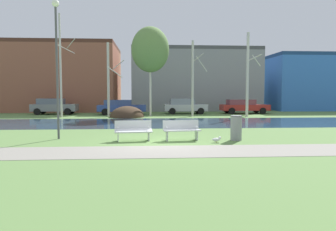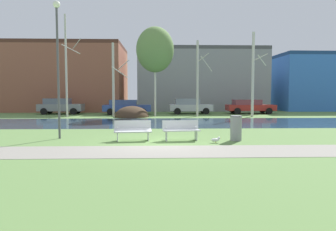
{
  "view_description": "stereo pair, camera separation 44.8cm",
  "coord_description": "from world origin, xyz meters",
  "px_view_note": "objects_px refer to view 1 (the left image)",
  "views": [
    {
      "loc": [
        -0.44,
        -12.7,
        2.05
      ],
      "look_at": [
        0.5,
        1.64,
        1.03
      ],
      "focal_mm": 33.54,
      "sensor_mm": 36.0,
      "label": 1
    },
    {
      "loc": [
        0.01,
        -12.73,
        2.05
      ],
      "look_at": [
        0.5,
        1.64,
        1.03
      ],
      "focal_mm": 33.54,
      "sensor_mm": 36.0,
      "label": 2
    }
  ],
  "objects_px": {
    "bench_right": "(182,130)",
    "trash_bin": "(236,128)",
    "parked_van_nearest_grey": "(54,106)",
    "streetlamp": "(57,49)",
    "seagull": "(217,139)",
    "parked_wagon_fourth_red": "(243,106)",
    "bench_left": "(133,130)",
    "parked_sedan_second_blue": "(121,107)",
    "parked_hatch_third_silver": "(184,106)"
  },
  "relations": [
    {
      "from": "parked_sedan_second_blue",
      "to": "parked_van_nearest_grey",
      "type": "bearing_deg",
      "value": 173.65
    },
    {
      "from": "bench_left",
      "to": "bench_right",
      "type": "xyz_separation_m",
      "value": [
        2.09,
        0.0,
        0.0
      ]
    },
    {
      "from": "streetlamp",
      "to": "parked_wagon_fourth_red",
      "type": "xyz_separation_m",
      "value": [
        13.71,
        16.98,
        -3.25
      ]
    },
    {
      "from": "trash_bin",
      "to": "parked_van_nearest_grey",
      "type": "height_order",
      "value": "parked_van_nearest_grey"
    },
    {
      "from": "seagull",
      "to": "parked_van_nearest_grey",
      "type": "relative_size",
      "value": 0.1
    },
    {
      "from": "bench_right",
      "to": "parked_van_nearest_grey",
      "type": "height_order",
      "value": "parked_van_nearest_grey"
    },
    {
      "from": "parked_sedan_second_blue",
      "to": "parked_wagon_fourth_red",
      "type": "height_order",
      "value": "parked_sedan_second_blue"
    },
    {
      "from": "seagull",
      "to": "parked_hatch_third_silver",
      "type": "height_order",
      "value": "parked_hatch_third_silver"
    },
    {
      "from": "bench_left",
      "to": "parked_sedan_second_blue",
      "type": "bearing_deg",
      "value": 96.53
    },
    {
      "from": "bench_right",
      "to": "trash_bin",
      "type": "xyz_separation_m",
      "value": [
        2.38,
        -0.15,
        0.09
      ]
    },
    {
      "from": "seagull",
      "to": "parked_wagon_fourth_red",
      "type": "distance_m",
      "value": 19.69
    },
    {
      "from": "bench_right",
      "to": "parked_van_nearest_grey",
      "type": "distance_m",
      "value": 20.58
    },
    {
      "from": "parked_sedan_second_blue",
      "to": "parked_hatch_third_silver",
      "type": "bearing_deg",
      "value": 6.6
    },
    {
      "from": "bench_right",
      "to": "trash_bin",
      "type": "distance_m",
      "value": 2.38
    },
    {
      "from": "bench_right",
      "to": "parked_van_nearest_grey",
      "type": "bearing_deg",
      "value": 120.97
    },
    {
      "from": "bench_left",
      "to": "streetlamp",
      "type": "bearing_deg",
      "value": 167.54
    },
    {
      "from": "bench_left",
      "to": "parked_wagon_fourth_red",
      "type": "xyz_separation_m",
      "value": [
        10.34,
        17.72,
        0.29
      ]
    },
    {
      "from": "bench_left",
      "to": "streetlamp",
      "type": "height_order",
      "value": "streetlamp"
    },
    {
      "from": "parked_van_nearest_grey",
      "to": "parked_sedan_second_blue",
      "type": "height_order",
      "value": "parked_van_nearest_grey"
    },
    {
      "from": "bench_right",
      "to": "seagull",
      "type": "xyz_separation_m",
      "value": [
        1.39,
        -0.72,
        -0.34
      ]
    },
    {
      "from": "trash_bin",
      "to": "seagull",
      "type": "bearing_deg",
      "value": -149.66
    },
    {
      "from": "seagull",
      "to": "streetlamp",
      "type": "bearing_deg",
      "value": 167.92
    },
    {
      "from": "bench_right",
      "to": "seagull",
      "type": "relative_size",
      "value": 3.93
    },
    {
      "from": "parked_van_nearest_grey",
      "to": "streetlamp",
      "type": "bearing_deg",
      "value": -73.14
    },
    {
      "from": "parked_hatch_third_silver",
      "to": "parked_wagon_fourth_red",
      "type": "relative_size",
      "value": 0.89
    },
    {
      "from": "parked_van_nearest_grey",
      "to": "parked_wagon_fourth_red",
      "type": "bearing_deg",
      "value": 0.24
    },
    {
      "from": "parked_van_nearest_grey",
      "to": "parked_sedan_second_blue",
      "type": "bearing_deg",
      "value": -6.35
    },
    {
      "from": "bench_right",
      "to": "seagull",
      "type": "distance_m",
      "value": 1.6
    },
    {
      "from": "parked_van_nearest_grey",
      "to": "parked_hatch_third_silver",
      "type": "bearing_deg",
      "value": -0.04
    },
    {
      "from": "bench_right",
      "to": "parked_sedan_second_blue",
      "type": "height_order",
      "value": "parked_sedan_second_blue"
    },
    {
      "from": "parked_sedan_second_blue",
      "to": "parked_hatch_third_silver",
      "type": "distance_m",
      "value": 6.28
    },
    {
      "from": "parked_sedan_second_blue",
      "to": "bench_left",
      "type": "bearing_deg",
      "value": -83.47
    },
    {
      "from": "parked_sedan_second_blue",
      "to": "parked_hatch_third_silver",
      "type": "xyz_separation_m",
      "value": [
        6.23,
        0.72,
        0.04
      ]
    },
    {
      "from": "parked_sedan_second_blue",
      "to": "parked_wagon_fourth_red",
      "type": "distance_m",
      "value": 12.3
    },
    {
      "from": "bench_right",
      "to": "parked_wagon_fourth_red",
      "type": "bearing_deg",
      "value": 65.05
    },
    {
      "from": "parked_wagon_fourth_red",
      "to": "trash_bin",
      "type": "bearing_deg",
      "value": -108.19
    },
    {
      "from": "parked_van_nearest_grey",
      "to": "parked_wagon_fourth_red",
      "type": "distance_m",
      "value": 18.84
    },
    {
      "from": "trash_bin",
      "to": "parked_van_nearest_grey",
      "type": "xyz_separation_m",
      "value": [
        -12.97,
        17.79,
        0.25
      ]
    },
    {
      "from": "bench_right",
      "to": "streetlamp",
      "type": "distance_m",
      "value": 6.56
    },
    {
      "from": "seagull",
      "to": "streetlamp",
      "type": "relative_size",
      "value": 0.07
    },
    {
      "from": "bench_left",
      "to": "trash_bin",
      "type": "bearing_deg",
      "value": -1.87
    },
    {
      "from": "bench_right",
      "to": "streetlamp",
      "type": "bearing_deg",
      "value": 172.24
    },
    {
      "from": "parked_van_nearest_grey",
      "to": "parked_sedan_second_blue",
      "type": "xyz_separation_m",
      "value": [
        6.56,
        -0.73,
        -0.05
      ]
    },
    {
      "from": "seagull",
      "to": "streetlamp",
      "type": "xyz_separation_m",
      "value": [
        -6.86,
        1.47,
        3.88
      ]
    },
    {
      "from": "bench_left",
      "to": "bench_right",
      "type": "height_order",
      "value": "same"
    },
    {
      "from": "seagull",
      "to": "parked_sedan_second_blue",
      "type": "bearing_deg",
      "value": 107.08
    },
    {
      "from": "streetlamp",
      "to": "parked_wagon_fourth_red",
      "type": "distance_m",
      "value": 22.06
    },
    {
      "from": "trash_bin",
      "to": "streetlamp",
      "type": "xyz_separation_m",
      "value": [
        -7.84,
        0.89,
        3.45
      ]
    },
    {
      "from": "bench_left",
      "to": "trash_bin",
      "type": "height_order",
      "value": "trash_bin"
    },
    {
      "from": "parked_van_nearest_grey",
      "to": "seagull",
      "type": "bearing_deg",
      "value": -56.88
    }
  ]
}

